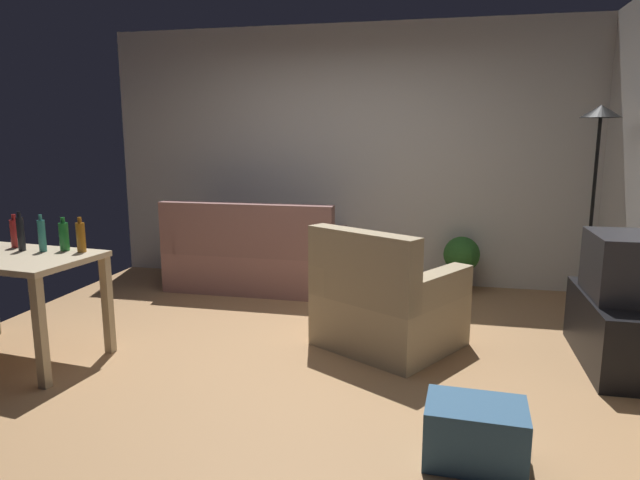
# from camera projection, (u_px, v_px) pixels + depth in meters

# --- Properties ---
(ground_plane) EXTENTS (5.20, 4.40, 0.02)m
(ground_plane) POSITION_uv_depth(u_px,v_px,m) (292.00, 352.00, 4.14)
(ground_plane) COLOR tan
(wall_rear) EXTENTS (5.20, 0.10, 2.70)m
(wall_rear) POSITION_uv_depth(u_px,v_px,m) (345.00, 156.00, 6.00)
(wall_rear) COLOR silver
(wall_rear) RESTS_ON ground_plane
(couch) EXTENTS (1.75, 0.84, 0.92)m
(couch) POSITION_uv_depth(u_px,v_px,m) (255.00, 259.00, 5.78)
(couch) COLOR #996B66
(couch) RESTS_ON ground_plane
(tv_stand) EXTENTS (0.44, 1.10, 0.48)m
(tv_stand) POSITION_uv_depth(u_px,v_px,m) (615.00, 331.00, 3.88)
(tv_stand) COLOR black
(tv_stand) RESTS_ON ground_plane
(tv) EXTENTS (0.41, 0.60, 0.44)m
(tv) POSITION_uv_depth(u_px,v_px,m) (622.00, 266.00, 3.79)
(tv) COLOR #2D2D33
(tv) RESTS_ON tv_stand
(torchiere_lamp) EXTENTS (0.32, 0.32, 1.81)m
(torchiere_lamp) POSITION_uv_depth(u_px,v_px,m) (597.00, 155.00, 4.53)
(torchiere_lamp) COLOR black
(torchiere_lamp) RESTS_ON ground_plane
(desk) EXTENTS (1.27, 0.83, 0.76)m
(desk) POSITION_uv_depth(u_px,v_px,m) (8.00, 270.00, 3.90)
(desk) COLOR #C6B28E
(desk) RESTS_ON ground_plane
(potted_plant) EXTENTS (0.36, 0.36, 0.57)m
(potted_plant) POSITION_uv_depth(u_px,v_px,m) (461.00, 260.00, 5.63)
(potted_plant) COLOR brown
(potted_plant) RESTS_ON ground_plane
(armchair) EXTENTS (1.20, 1.18, 0.92)m
(armchair) POSITION_uv_depth(u_px,v_px,m) (385.00, 306.00, 4.18)
(armchair) COLOR tan
(armchair) RESTS_ON ground_plane
(storage_box) EXTENTS (0.49, 0.36, 0.30)m
(storage_box) POSITION_uv_depth(u_px,v_px,m) (475.00, 433.00, 2.72)
(storage_box) COLOR #386084
(storage_box) RESTS_ON ground_plane
(bottle_red) EXTENTS (0.07, 0.07, 0.24)m
(bottle_red) POSITION_uv_depth(u_px,v_px,m) (15.00, 233.00, 4.11)
(bottle_red) COLOR #AD2323
(bottle_red) RESTS_ON desk
(bottle_dark) EXTENTS (0.05, 0.05, 0.28)m
(bottle_dark) POSITION_uv_depth(u_px,v_px,m) (21.00, 233.00, 3.98)
(bottle_dark) COLOR black
(bottle_dark) RESTS_ON desk
(bottle_tall) EXTENTS (0.05, 0.05, 0.26)m
(bottle_tall) POSITION_uv_depth(u_px,v_px,m) (42.00, 235.00, 3.95)
(bottle_tall) COLOR teal
(bottle_tall) RESTS_ON desk
(bottle_green) EXTENTS (0.07, 0.07, 0.24)m
(bottle_green) POSITION_uv_depth(u_px,v_px,m) (64.00, 236.00, 3.99)
(bottle_green) COLOR #1E722D
(bottle_green) RESTS_ON desk
(bottle_amber) EXTENTS (0.06, 0.06, 0.25)m
(bottle_amber) POSITION_uv_depth(u_px,v_px,m) (81.00, 237.00, 3.93)
(bottle_amber) COLOR #9E6019
(bottle_amber) RESTS_ON desk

